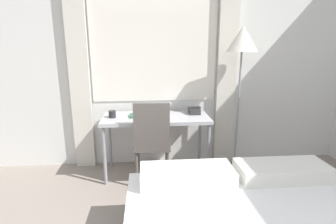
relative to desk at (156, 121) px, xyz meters
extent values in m
cube|color=silver|center=(0.12, 0.36, 0.68)|extent=(5.77, 0.05, 2.70)
cube|color=white|center=(0.00, 0.33, 0.93)|extent=(1.55, 0.01, 1.50)
cube|color=beige|center=(-0.92, 0.29, 0.63)|extent=(0.24, 0.06, 2.60)
cube|color=beige|center=(0.92, 0.29, 0.63)|extent=(0.24, 0.06, 2.60)
cube|color=#B2B2B7|center=(0.00, 0.00, 0.04)|extent=(1.25, 0.56, 0.04)
cylinder|color=gray|center=(-0.59, -0.24, -0.32)|extent=(0.04, 0.04, 0.69)
cylinder|color=gray|center=(0.59, -0.24, -0.32)|extent=(0.04, 0.04, 0.69)
cylinder|color=gray|center=(-0.59, 0.24, -0.32)|extent=(0.04, 0.04, 0.69)
cylinder|color=gray|center=(0.59, 0.24, -0.32)|extent=(0.04, 0.04, 0.69)
cube|color=#59514C|center=(-0.05, -0.18, -0.22)|extent=(0.41, 0.41, 0.05)
cube|color=#59514C|center=(-0.06, -0.36, 0.05)|extent=(0.38, 0.05, 0.49)
cylinder|color=#59514C|center=(-0.23, -0.34, -0.45)|extent=(0.03, 0.03, 0.42)
cylinder|color=#59514C|center=(0.11, -0.35, -0.45)|extent=(0.03, 0.03, 0.42)
cylinder|color=#59514C|center=(-0.22, 0.00, -0.45)|extent=(0.03, 0.03, 0.42)
cylinder|color=#59514C|center=(0.12, -0.01, -0.45)|extent=(0.03, 0.03, 0.42)
cube|color=silver|center=(0.20, -1.09, -0.14)|extent=(0.74, 0.32, 0.12)
cube|color=silver|center=(1.00, -1.09, -0.14)|extent=(0.74, 0.32, 0.12)
cylinder|color=#4C4C51|center=(0.99, 0.01, -0.65)|extent=(0.28, 0.28, 0.03)
cylinder|color=gray|center=(0.99, 0.01, 0.08)|extent=(0.02, 0.02, 1.44)
cone|color=silver|center=(0.99, 0.01, 0.95)|extent=(0.36, 0.36, 0.29)
cube|color=#2D2D2D|center=(0.47, 0.09, 0.09)|extent=(0.13, 0.17, 0.07)
cube|color=#2D2D2D|center=(0.47, 0.09, 0.14)|extent=(0.15, 0.06, 0.02)
cube|color=#33664C|center=(-0.18, 0.01, 0.07)|extent=(0.27, 0.18, 0.02)
cube|color=white|center=(-0.18, 0.01, 0.08)|extent=(0.25, 0.17, 0.01)
cylinder|color=#262628|center=(-0.51, -0.01, 0.10)|extent=(0.08, 0.08, 0.08)
camera|label=1|loc=(-0.11, -2.99, 0.86)|focal=28.00mm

